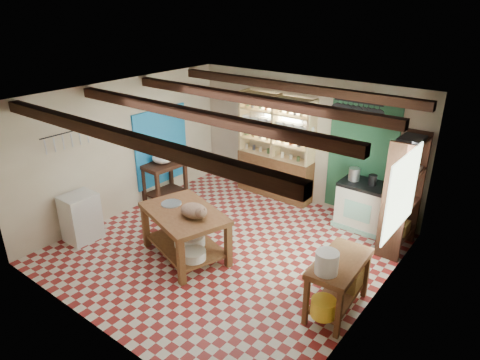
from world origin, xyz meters
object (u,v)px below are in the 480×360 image
Objects in this scene: right_counter at (338,285)px; cat at (194,211)px; work_table at (185,234)px; prep_table at (165,182)px; stove at (364,205)px; white_cabinet at (81,217)px.

cat reaches higher than right_counter.
prep_table is at bearing 163.45° from work_table.
work_table is 3.13× the size of cat.
cat is at bearing 11.31° from work_table.
work_table is 2.19m from prep_table.
stove is (1.92, 2.71, 0.03)m from work_table.
cat is at bearing 18.77° from white_cabinet.
work_table is 2.59m from right_counter.
right_counter is 2.37× the size of cat.
stove is 1.06× the size of prep_table.
stove is 1.06× the size of white_cabinet.
white_cabinet reaches higher than right_counter.
work_table is 3.32m from stove.
white_cabinet is (-1.83, -0.73, 0.02)m from work_table.
prep_table is 1.00× the size of white_cabinet.
white_cabinet is at bearing -169.97° from right_counter.
cat is at bearing -175.12° from right_counter.
stove is at bearing 66.49° from cat.
work_table is 1.32× the size of right_counter.
stove is 2.50m from right_counter.
stove is 1.95× the size of cat.
right_counter is (0.65, -2.41, -0.05)m from stove.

